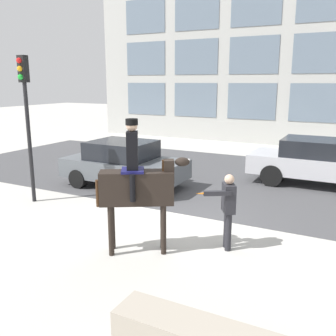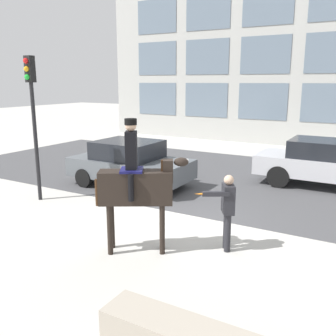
{
  "view_description": "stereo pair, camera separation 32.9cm",
  "coord_description": "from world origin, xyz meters",
  "px_view_note": "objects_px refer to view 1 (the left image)",
  "views": [
    {
      "loc": [
        3.9,
        -8.01,
        3.44
      ],
      "look_at": [
        0.34,
        -1.15,
        1.65
      ],
      "focal_mm": 40.0,
      "sensor_mm": 36.0,
      "label": 1
    },
    {
      "loc": [
        4.19,
        -7.85,
        3.44
      ],
      "look_at": [
        0.34,
        -1.15,
        1.65
      ],
      "focal_mm": 40.0,
      "sensor_mm": 36.0,
      "label": 2
    }
  ],
  "objects_px": {
    "mounted_horse_lead": "(138,185)",
    "pedestrian_bystander": "(228,206)",
    "street_car_near_lane": "(124,163)",
    "street_car_far_lane": "(321,161)",
    "traffic_light": "(26,106)"
  },
  "relations": [
    {
      "from": "street_car_near_lane",
      "to": "street_car_far_lane",
      "type": "bearing_deg",
      "value": 28.5
    },
    {
      "from": "street_car_near_lane",
      "to": "pedestrian_bystander",
      "type": "bearing_deg",
      "value": -33.57
    },
    {
      "from": "mounted_horse_lead",
      "to": "traffic_light",
      "type": "distance_m",
      "value": 4.89
    },
    {
      "from": "pedestrian_bystander",
      "to": "street_car_near_lane",
      "type": "height_order",
      "value": "pedestrian_bystander"
    },
    {
      "from": "street_car_near_lane",
      "to": "traffic_light",
      "type": "relative_size",
      "value": 0.98
    },
    {
      "from": "street_car_near_lane",
      "to": "traffic_light",
      "type": "height_order",
      "value": "traffic_light"
    },
    {
      "from": "mounted_horse_lead",
      "to": "street_car_far_lane",
      "type": "relative_size",
      "value": 0.59
    },
    {
      "from": "pedestrian_bystander",
      "to": "street_car_far_lane",
      "type": "relative_size",
      "value": 0.34
    },
    {
      "from": "mounted_horse_lead",
      "to": "pedestrian_bystander",
      "type": "bearing_deg",
      "value": 0.02
    },
    {
      "from": "mounted_horse_lead",
      "to": "pedestrian_bystander",
      "type": "height_order",
      "value": "mounted_horse_lead"
    },
    {
      "from": "street_car_far_lane",
      "to": "mounted_horse_lead",
      "type": "bearing_deg",
      "value": -111.0
    },
    {
      "from": "street_car_far_lane",
      "to": "pedestrian_bystander",
      "type": "bearing_deg",
      "value": -100.71
    },
    {
      "from": "street_car_far_lane",
      "to": "traffic_light",
      "type": "bearing_deg",
      "value": -141.48
    },
    {
      "from": "traffic_light",
      "to": "pedestrian_bystander",
      "type": "bearing_deg",
      "value": -4.33
    },
    {
      "from": "street_car_far_lane",
      "to": "traffic_light",
      "type": "distance_m",
      "value": 9.46
    }
  ]
}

